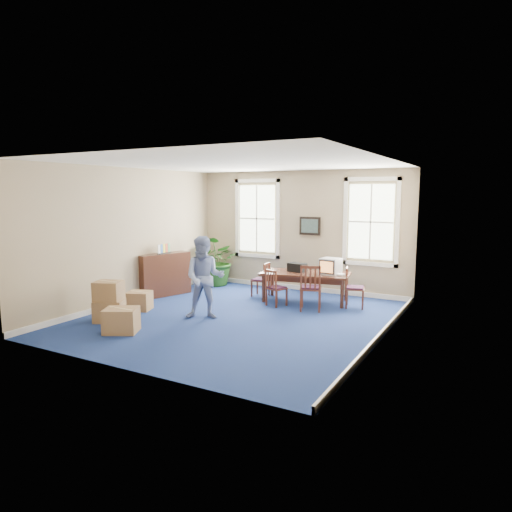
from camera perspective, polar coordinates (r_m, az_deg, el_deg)
The scene contains 25 objects.
floor at distance 9.70m, azimuth -2.24°, elevation -7.72°, with size 6.50×6.50×0.00m, color navy.
ceiling at distance 9.37m, azimuth -2.34°, elevation 11.49°, with size 6.50×6.50×0.00m, color white.
wall_back at distance 12.29m, azimuth 5.53°, elevation 3.13°, with size 6.50×6.50×0.00m, color tan.
wall_front at distance 6.85m, azimuth -16.41°, elevation -0.90°, with size 6.50×6.50×0.00m, color tan.
wall_left at distance 11.24m, azimuth -15.54°, elevation 2.44°, with size 6.50×6.50×0.00m, color tan.
wall_right at distance 8.28m, azimuth 15.82°, elevation 0.59°, with size 6.50×6.50×0.00m, color tan.
baseboard_back at distance 12.48m, azimuth 5.38°, elevation -3.94°, with size 6.00×0.04×0.12m, color white.
baseboard_left at distance 11.46m, azimuth -15.15°, elevation -5.26°, with size 0.04×6.50×0.12m, color white.
baseboard_right at distance 8.61m, azimuth 15.24°, elevation -9.62°, with size 0.04×6.50×0.12m, color white.
window_left at distance 12.82m, azimuth 0.15°, elevation 4.70°, with size 1.40×0.12×2.20m, color white, non-canonical shape.
window_right at distance 11.64m, azimuth 14.17°, elevation 4.14°, with size 1.40×0.12×2.20m, color white, non-canonical shape.
wall_picture at distance 12.12m, azimuth 6.75°, elevation 3.75°, with size 0.58×0.06×0.48m, color black, non-canonical shape.
conference_table at distance 11.11m, azimuth 6.17°, elevation -3.88°, with size 2.08×0.94×0.71m, color #452216, non-canonical shape.
crt_tv at distance 10.84m, azimuth 9.30°, elevation -1.29°, with size 0.42×0.46×0.39m, color #B7B7BC, non-canonical shape.
game_console at distance 10.73m, azimuth 10.63°, elevation -2.34°, with size 0.14×0.17×0.04m, color white.
equipment_bag at distance 11.16m, azimuth 5.17°, elevation -1.41°, with size 0.42×0.27×0.21m, color black.
chair_near_left at distance 10.63m, azimuth 2.58°, elevation -3.95°, with size 0.39×0.39×0.86m, color brown, non-canonical shape.
chair_near_right at distance 10.28m, azimuth 6.86°, elevation -3.91°, with size 0.47×0.47×1.04m, color brown, non-canonical shape.
chair_end_left at distance 11.61m, azimuth 0.56°, elevation -2.95°, with size 0.39×0.39×0.86m, color brown, non-canonical shape.
chair_end_right at distance 10.69m, azimuth 12.28°, elevation -3.88°, with size 0.42×0.42×0.93m, color brown, non-canonical shape.
man at distance 9.53m, azimuth -6.43°, elevation -2.72°, with size 0.85×0.65×1.73m, color #7F92C4.
credenza at distance 11.88m, azimuth -11.41°, elevation -2.29°, with size 0.40×1.38×1.09m, color #452216.
brochure_rack at distance 11.77m, azimuth -11.42°, elevation 0.92°, with size 0.10×0.58×0.26m, color #99999E, non-canonical shape.
potted_plant at distance 12.94m, azimuth -4.76°, elevation -0.54°, with size 1.30×1.13×1.45m, color #1C4915.
cardboard_boxes at distance 9.73m, azimuth -16.54°, elevation -5.34°, with size 1.53×1.53×0.88m, color #A1784D, non-canonical shape.
Camera 1 is at (4.81, -8.02, 2.60)m, focal length 32.00 mm.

